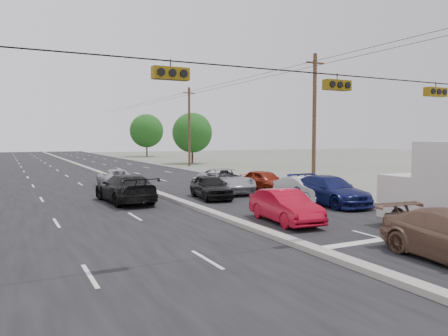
# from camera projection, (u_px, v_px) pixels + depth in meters

# --- Properties ---
(ground) EXTENTS (200.00, 200.00, 0.00)m
(ground) POSITION_uv_depth(u_px,v_px,m) (299.00, 247.00, 14.58)
(ground) COLOR #606356
(ground) RESTS_ON ground
(road_surface) EXTENTS (20.00, 160.00, 0.02)m
(road_surface) POSITION_uv_depth(u_px,v_px,m) (107.00, 176.00, 41.27)
(road_surface) COLOR black
(road_surface) RESTS_ON ground
(center_median) EXTENTS (0.50, 160.00, 0.20)m
(center_median) POSITION_uv_depth(u_px,v_px,m) (107.00, 175.00, 41.26)
(center_median) COLOR gray
(center_median) RESTS_ON ground
(utility_pole_right_b) EXTENTS (1.60, 0.30, 10.00)m
(utility_pole_right_b) POSITION_uv_depth(u_px,v_px,m) (314.00, 119.00, 33.21)
(utility_pole_right_b) COLOR #422D1E
(utility_pole_right_b) RESTS_ON ground
(utility_pole_right_c) EXTENTS (1.60, 0.30, 10.00)m
(utility_pole_right_c) POSITION_uv_depth(u_px,v_px,m) (189.00, 126.00, 55.45)
(utility_pole_right_c) COLOR #422D1E
(utility_pole_right_c) RESTS_ON ground
(traffic_signals) EXTENTS (25.00, 0.30, 0.54)m
(traffic_signals) POSITION_uv_depth(u_px,v_px,m) (335.00, 84.00, 14.83)
(traffic_signals) COLOR black
(traffic_signals) RESTS_ON ground
(tree_right_mid) EXTENTS (5.60, 5.60, 7.14)m
(tree_right_mid) POSITION_uv_depth(u_px,v_px,m) (192.00, 133.00, 61.08)
(tree_right_mid) COLOR #382619
(tree_right_mid) RESTS_ON ground
(tree_right_far) EXTENTS (6.40, 6.40, 8.16)m
(tree_right_far) POSITION_uv_depth(u_px,v_px,m) (147.00, 131.00, 83.73)
(tree_right_far) COLOR #382619
(tree_right_far) RESTS_ON ground
(red_sedan) EXTENTS (1.89, 4.39, 1.41)m
(red_sedan) POSITION_uv_depth(u_px,v_px,m) (285.00, 207.00, 18.70)
(red_sedan) COLOR #AB0A20
(red_sedan) RESTS_ON ground
(queue_car_a) EXTENTS (2.15, 4.36, 1.43)m
(queue_car_a) POSITION_uv_depth(u_px,v_px,m) (211.00, 187.00, 26.07)
(queue_car_a) COLOR black
(queue_car_a) RESTS_ON ground
(queue_car_b) EXTENTS (1.48, 4.17, 1.37)m
(queue_car_b) POSITION_uv_depth(u_px,v_px,m) (303.00, 189.00, 25.25)
(queue_car_b) COLOR #BDBEC0
(queue_car_b) RESTS_ON ground
(queue_car_c) EXTENTS (3.19, 5.91, 1.57)m
(queue_car_c) POSITION_uv_depth(u_px,v_px,m) (225.00, 181.00, 29.02)
(queue_car_c) COLOR #98999F
(queue_car_c) RESTS_ON ground
(queue_car_d) EXTENTS (2.23, 5.40, 1.56)m
(queue_car_d) POSITION_uv_depth(u_px,v_px,m) (329.00, 191.00, 23.67)
(queue_car_d) COLOR #0F154C
(queue_car_d) RESTS_ON ground
(queue_car_e) EXTENTS (2.18, 4.44, 1.46)m
(queue_car_e) POSITION_uv_depth(u_px,v_px,m) (264.00, 181.00, 29.54)
(queue_car_e) COLOR maroon
(queue_car_e) RESTS_ON ground
(oncoming_near) EXTENTS (2.63, 5.69, 1.61)m
(oncoming_near) POSITION_uv_depth(u_px,v_px,m) (125.00, 189.00, 24.47)
(oncoming_near) COLOR black
(oncoming_near) RESTS_ON ground
(oncoming_far) EXTENTS (2.40, 4.89, 1.34)m
(oncoming_far) POSITION_uv_depth(u_px,v_px,m) (115.00, 178.00, 32.18)
(oncoming_far) COLOR #A3A4AB
(oncoming_far) RESTS_ON ground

